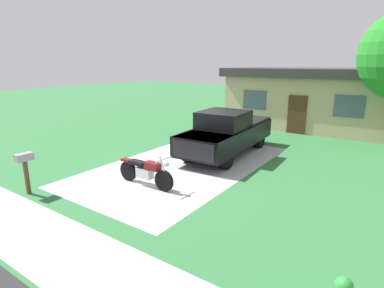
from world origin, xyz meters
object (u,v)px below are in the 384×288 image
pickup_truck (228,132)px  neighbor_house (310,97)px  motorcycle (146,172)px  mailbox (25,163)px

pickup_truck → neighbor_house: size_ratio=0.60×
neighbor_house → pickup_truck: bearing=-98.6°
pickup_truck → neighbor_house: (1.23, 8.13, 0.84)m
pickup_truck → neighbor_house: neighbor_house is taller
motorcycle → mailbox: bearing=-134.7°
motorcycle → pickup_truck: pickup_truck is taller
motorcycle → pickup_truck: size_ratio=0.39×
pickup_truck → mailbox: bearing=-111.6°
neighbor_house → mailbox: bearing=-104.9°
pickup_truck → mailbox: size_ratio=4.54×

